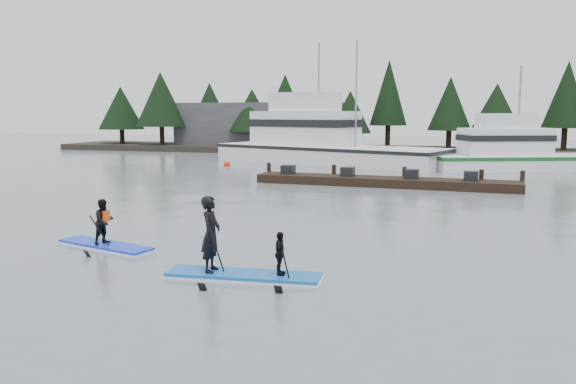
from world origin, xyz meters
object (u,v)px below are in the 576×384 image
(fishing_boat_medium, at_px, (520,162))
(paddleboard_duo, at_px, (233,252))
(paddleboard_solo, at_px, (105,231))
(floating_dock, at_px, (384,182))
(fishing_boat_large, at_px, (322,153))

(fishing_boat_medium, relative_size, paddleboard_duo, 3.58)
(paddleboard_solo, distance_m, paddleboard_duo, 5.09)
(floating_dock, relative_size, paddleboard_duo, 3.74)
(fishing_boat_large, height_order, paddleboard_duo, fishing_boat_large)
(fishing_boat_large, distance_m, floating_dock, 14.61)
(paddleboard_solo, relative_size, paddleboard_duo, 0.89)
(floating_dock, xyz_separation_m, paddleboard_solo, (-6.22, -16.45, 0.26))
(fishing_boat_medium, bearing_deg, fishing_boat_large, 154.25)
(fishing_boat_large, bearing_deg, fishing_boat_medium, 14.29)
(fishing_boat_medium, bearing_deg, paddleboard_solo, -137.27)
(fishing_boat_medium, xyz_separation_m, paddleboard_duo, (-9.55, -29.95, 0.07))
(fishing_boat_medium, height_order, paddleboard_duo, fishing_boat_medium)
(floating_dock, bearing_deg, paddleboard_solo, -107.55)
(paddleboard_solo, bearing_deg, fishing_boat_large, 105.75)
(floating_dock, height_order, paddleboard_solo, paddleboard_solo)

